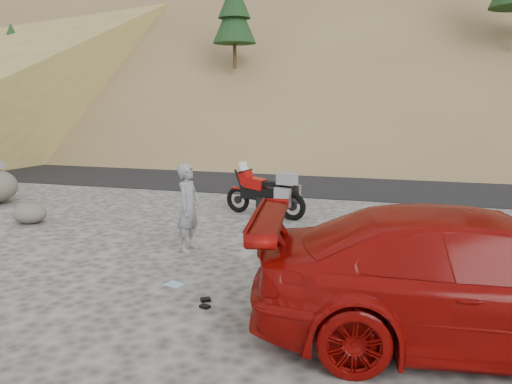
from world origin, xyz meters
TOP-DOWN VIEW (x-y plane):
  - ground at (0.00, 0.00)m, footprint 140.00×140.00m
  - road at (0.00, 9.00)m, footprint 120.00×7.00m
  - hillside at (-0.05, 40.88)m, footprint 120.00×73.00m
  - motorcycle at (0.48, 3.00)m, footprint 2.17×0.98m
  - man at (-0.26, -0.06)m, footprint 0.42×0.62m
  - red_car at (4.49, -2.50)m, footprint 5.66×2.98m
  - small_rock at (-4.64, 0.86)m, footprint 0.85×0.78m
  - gear_white_cloth at (1.86, -1.03)m, footprint 0.53×0.49m
  - gear_blue_mat at (2.43, -0.74)m, footprint 0.46×0.30m
  - gear_bottle at (2.89, -1.55)m, footprint 0.09×0.09m
  - gear_funnel at (3.66, -1.56)m, footprint 0.19×0.19m
  - gear_glove_a at (1.00, -2.46)m, footprint 0.16×0.13m
  - gear_glove_b at (0.93, -2.25)m, footprint 0.17×0.16m
  - gear_blue_cloth at (0.23, -1.79)m, footprint 0.34×0.29m

SIDE VIEW (x-z plane):
  - ground at x=0.00m, z-range 0.00..0.00m
  - road at x=0.00m, z-range -0.03..0.03m
  - man at x=-0.26m, z-range -0.83..0.83m
  - red_car at x=4.49m, z-range -0.78..0.78m
  - gear_blue_cloth at x=0.23m, z-range 0.00..0.01m
  - gear_white_cloth at x=1.86m, z-range 0.00..0.02m
  - gear_glove_a at x=1.00m, z-range 0.00..0.04m
  - gear_glove_b at x=0.93m, z-range 0.00..0.05m
  - gear_blue_mat at x=2.43m, z-range 0.00..0.17m
  - gear_bottle at x=2.89m, z-range 0.00..0.20m
  - gear_funnel at x=3.66m, z-range 0.00..0.20m
  - small_rock at x=-4.64m, z-range 0.00..0.46m
  - motorcycle at x=0.48m, z-range -0.10..1.22m
  - hillside at x=-0.05m, z-range -12.28..34.44m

